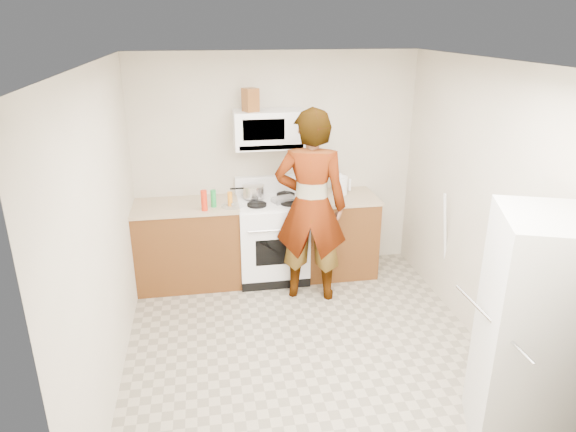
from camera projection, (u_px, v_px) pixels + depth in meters
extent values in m
plane|color=gray|center=(306.00, 349.00, 4.65)|extent=(3.60, 3.60, 0.00)
cube|color=beige|center=(276.00, 165.00, 5.85)|extent=(3.20, 0.02, 2.50)
cube|color=beige|center=(487.00, 210.00, 4.45)|extent=(0.02, 3.60, 2.50)
cube|color=brown|center=(188.00, 246.00, 5.70)|extent=(1.12, 0.62, 0.90)
cube|color=tan|center=(185.00, 206.00, 5.53)|extent=(1.14, 0.64, 0.03)
cube|color=brown|center=(338.00, 235.00, 5.97)|extent=(0.80, 0.62, 0.90)
cube|color=tan|center=(340.00, 197.00, 5.80)|extent=(0.82, 0.64, 0.03)
cube|color=white|center=(272.00, 240.00, 5.83)|extent=(0.76, 0.65, 0.90)
cube|color=white|center=(272.00, 202.00, 5.67)|extent=(0.76, 0.62, 0.03)
cube|color=white|center=(268.00, 184.00, 5.89)|extent=(0.76, 0.08, 0.20)
cube|color=white|center=(269.00, 129.00, 5.51)|extent=(0.76, 0.38, 0.40)
imported|color=tan|center=(311.00, 207.00, 5.23)|extent=(0.84, 0.66, 2.03)
cube|color=silver|center=(540.00, 338.00, 3.34)|extent=(0.90, 0.90, 1.70)
cylinder|color=white|center=(340.00, 185.00, 5.83)|extent=(0.23, 0.23, 0.20)
cube|color=brown|center=(250.00, 100.00, 5.32)|extent=(0.19, 0.19, 0.24)
cylinder|color=silver|center=(253.00, 191.00, 5.68)|extent=(0.27, 0.27, 0.13)
cube|color=silver|center=(284.00, 200.00, 5.62)|extent=(0.29, 0.23, 0.05)
cylinder|color=red|center=(204.00, 200.00, 5.31)|extent=(0.08, 0.08, 0.22)
cylinder|color=orange|center=(230.00, 199.00, 5.45)|extent=(0.06, 0.06, 0.16)
cylinder|color=green|center=(213.00, 199.00, 5.42)|extent=(0.06, 0.06, 0.19)
cylinder|color=white|center=(232.00, 206.00, 5.47)|extent=(0.26, 0.26, 0.01)
cylinder|color=white|center=(445.00, 247.00, 5.29)|extent=(0.24, 0.16, 1.20)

